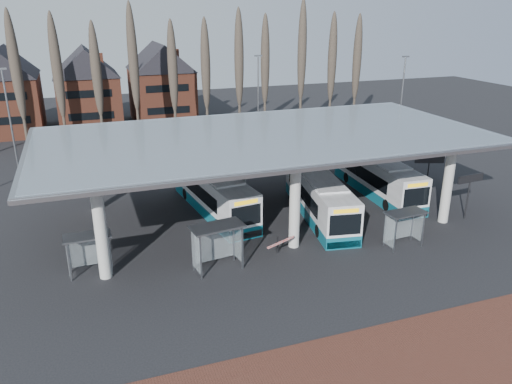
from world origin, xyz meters
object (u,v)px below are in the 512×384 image
object	(u,v)px
bus_2	(319,197)
shelter_2	(404,221)
shelter_0	(88,245)
bus_3	(377,177)
bus_1	(213,192)
shelter_1	(216,237)

from	to	relation	value
bus_2	shelter_2	world-z (taller)	bus_2
shelter_0	bus_2	bearing A→B (deg)	10.17
bus_3	shelter_0	world-z (taller)	bus_3
bus_2	shelter_2	distance (m)	7.05
bus_2	bus_3	xyz separation A→B (m)	(6.75, 2.70, -0.00)
bus_1	shelter_2	distance (m)	14.26
bus_1	shelter_0	bearing A→B (deg)	-150.78
shelter_1	shelter_0	bearing A→B (deg)	156.25
bus_2	shelter_0	world-z (taller)	bus_2
bus_1	shelter_0	xyz separation A→B (m)	(-9.41, -6.87, 0.29)
bus_3	shelter_1	xyz separation A→B (m)	(-16.18, -8.02, 0.60)
bus_1	bus_2	distance (m)	8.08
bus_1	bus_2	bearing A→B (deg)	-33.37
bus_1	bus_2	world-z (taller)	bus_1
shelter_2	shelter_1	bearing A→B (deg)	171.16
shelter_1	shelter_2	bearing A→B (deg)	-13.03
shelter_0	shelter_1	size ratio (longest dim) A/B	0.82
bus_2	bus_3	world-z (taller)	bus_2
shelter_2	bus_1	bearing A→B (deg)	131.65
bus_1	shelter_2	xyz separation A→B (m)	(10.16, -10.01, 0.26)
shelter_1	shelter_2	world-z (taller)	shelter_1
shelter_0	shelter_1	xyz separation A→B (m)	(7.22, -2.04, 0.29)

